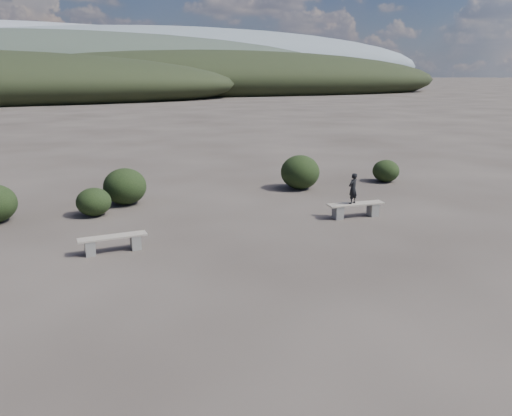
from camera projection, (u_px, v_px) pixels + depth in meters
name	position (u px, v px, depth m)	size (l,w,h in m)	color
ground	(323.00, 298.00, 10.51)	(1200.00, 1200.00, 0.00)	#312A26
bench_left	(113.00, 242.00, 13.16)	(1.78, 0.43, 0.44)	slate
bench_right	(356.00, 209.00, 16.36)	(1.93, 0.57, 0.48)	slate
seated_person	(353.00, 188.00, 16.14)	(0.37, 0.24, 1.00)	black
shrub_a	(94.00, 202.00, 16.52)	(1.14, 1.14, 0.93)	black
shrub_b	(125.00, 186.00, 17.94)	(1.53, 1.53, 1.31)	black
shrub_d	(300.00, 172.00, 20.34)	(1.59, 1.59, 1.39)	black
shrub_e	(386.00, 171.00, 21.74)	(1.16, 1.16, 0.96)	black
mountain_ridges	(42.00, 64.00, 308.67)	(500.00, 400.00, 56.00)	black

